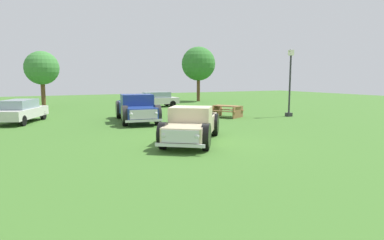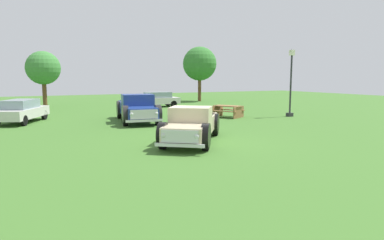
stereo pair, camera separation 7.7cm
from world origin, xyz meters
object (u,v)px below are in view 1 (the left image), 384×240
(picnic_table, at_px, (227,110))
(sedan_distant_b, at_px, (20,111))
(oak_tree_west, at_px, (198,64))
(lamp_post_far, at_px, (290,81))
(pickup_truck_foreground, at_px, (191,126))
(pickup_truck_behind_left, at_px, (137,109))
(oak_tree_east, at_px, (42,68))
(sedan_distant_a, at_px, (156,99))

(picnic_table, bearing_deg, sedan_distant_b, 165.82)
(sedan_distant_b, xyz_separation_m, oak_tree_west, (17.53, 10.87, 3.41))
(lamp_post_far, bearing_deg, pickup_truck_foreground, -152.68)
(pickup_truck_behind_left, xyz_separation_m, oak_tree_east, (-4.53, 12.82, 2.65))
(pickup_truck_behind_left, bearing_deg, sedan_distant_b, 155.91)
(lamp_post_far, height_order, oak_tree_east, oak_tree_east)
(sedan_distant_a, xyz_separation_m, lamp_post_far, (5.61, -10.82, 1.67))
(sedan_distant_b, distance_m, picnic_table, 12.72)
(pickup_truck_foreground, relative_size, oak_tree_west, 0.81)
(pickup_truck_foreground, relative_size, pickup_truck_behind_left, 0.87)
(pickup_truck_foreground, height_order, oak_tree_west, oak_tree_west)
(pickup_truck_foreground, bearing_deg, pickup_truck_behind_left, 90.13)
(lamp_post_far, bearing_deg, oak_tree_west, 85.62)
(lamp_post_far, xyz_separation_m, oak_tree_east, (-14.64, 14.69, 1.06))
(oak_tree_west, bearing_deg, sedan_distant_b, -148.18)
(oak_tree_west, bearing_deg, oak_tree_east, -176.97)
(pickup_truck_foreground, distance_m, sedan_distant_a, 16.65)
(pickup_truck_behind_left, distance_m, picnic_table, 6.12)
(oak_tree_east, bearing_deg, sedan_distant_b, -99.59)
(pickup_truck_foreground, bearing_deg, picnic_table, 47.95)
(sedan_distant_a, xyz_separation_m, sedan_distant_b, (-10.73, -6.17, 0.01))
(sedan_distant_b, height_order, oak_tree_west, oak_tree_west)
(lamp_post_far, distance_m, oak_tree_west, 15.67)
(picnic_table, distance_m, oak_tree_east, 17.17)
(sedan_distant_b, bearing_deg, oak_tree_east, 80.41)
(pickup_truck_behind_left, distance_m, oak_tree_east, 13.85)
(sedan_distant_a, relative_size, oak_tree_east, 0.83)
(lamp_post_far, height_order, picnic_table, lamp_post_far)
(sedan_distant_a, height_order, picnic_table, sedan_distant_a)
(sedan_distant_b, distance_m, oak_tree_east, 10.54)
(sedan_distant_b, xyz_separation_m, lamp_post_far, (16.34, -4.65, 1.66))
(picnic_table, bearing_deg, sedan_distant_a, 99.80)
(pickup_truck_foreground, xyz_separation_m, picnic_table, (6.09, 6.75, -0.21))
(pickup_truck_behind_left, distance_m, lamp_post_far, 10.40)
(pickup_truck_behind_left, height_order, oak_tree_east, oak_tree_east)
(oak_tree_west, bearing_deg, lamp_post_far, -94.38)
(pickup_truck_foreground, distance_m, picnic_table, 9.09)
(sedan_distant_b, distance_m, lamp_post_far, 17.07)
(pickup_truck_behind_left, distance_m, sedan_distant_a, 10.02)
(pickup_truck_behind_left, height_order, lamp_post_far, lamp_post_far)
(oak_tree_west, bearing_deg, pickup_truck_foreground, -118.55)
(oak_tree_west, bearing_deg, sedan_distant_a, -145.35)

